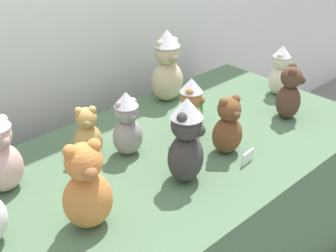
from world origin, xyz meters
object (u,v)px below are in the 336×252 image
(teddy_bear_cream, at_px, (280,71))
(teddy_bear_sand, at_px, (167,67))
(teddy_bear_chestnut, at_px, (228,127))
(teddy_bear_cocoa, at_px, (289,94))
(teddy_bear_honey, at_px, (88,134))
(teddy_bear_ginger, at_px, (87,188))
(display_table, at_px, (168,221))
(party_cup_green, at_px, (194,108))
(teddy_bear_charcoal, at_px, (186,142))
(teddy_bear_ash, at_px, (127,124))
(teddy_bear_caramel, at_px, (191,109))

(teddy_bear_cream, relative_size, teddy_bear_sand, 0.71)
(teddy_bear_chestnut, xyz_separation_m, teddy_bear_sand, (0.16, 0.52, 0.06))
(teddy_bear_cocoa, bearing_deg, teddy_bear_honey, 125.54)
(teddy_bear_ginger, bearing_deg, teddy_bear_chestnut, 14.28)
(teddy_bear_honey, relative_size, teddy_bear_chestnut, 0.89)
(teddy_bear_sand, xyz_separation_m, teddy_bear_ginger, (-0.80, -0.50, -0.03))
(display_table, bearing_deg, teddy_bear_cream, 1.58)
(party_cup_green, bearing_deg, display_table, -156.16)
(teddy_bear_honey, distance_m, teddy_bear_charcoal, 0.41)
(teddy_bear_honey, height_order, party_cup_green, teddy_bear_honey)
(teddy_bear_cocoa, relative_size, teddy_bear_ash, 0.94)
(display_table, distance_m, teddy_bear_sand, 0.73)
(teddy_bear_ginger, bearing_deg, teddy_bear_charcoal, 10.72)
(teddy_bear_cocoa, height_order, teddy_bear_sand, teddy_bear_sand)
(teddy_bear_cocoa, distance_m, teddy_bear_chestnut, 0.43)
(teddy_bear_charcoal, distance_m, teddy_bear_chestnut, 0.26)
(teddy_bear_charcoal, distance_m, teddy_bear_sand, 0.67)
(teddy_bear_chestnut, bearing_deg, display_table, 151.79)
(teddy_bear_cocoa, relative_size, teddy_bear_honey, 1.16)
(teddy_bear_cream, bearing_deg, party_cup_green, 152.77)
(teddy_bear_caramel, height_order, teddy_bear_sand, teddy_bear_sand)
(teddy_bear_charcoal, distance_m, party_cup_green, 0.48)
(teddy_bear_caramel, bearing_deg, teddy_bear_chestnut, -114.24)
(display_table, relative_size, teddy_bear_charcoal, 5.61)
(teddy_bear_honey, bearing_deg, teddy_bear_cocoa, 8.80)
(teddy_bear_chestnut, xyz_separation_m, party_cup_green, (0.11, 0.28, -0.06))
(teddy_bear_charcoal, xyz_separation_m, teddy_bear_ginger, (-0.39, 0.04, -0.02))
(teddy_bear_charcoal, height_order, party_cup_green, teddy_bear_charcoal)
(display_table, bearing_deg, teddy_bear_sand, 47.29)
(display_table, height_order, teddy_bear_sand, teddy_bear_sand)
(teddy_bear_caramel, distance_m, teddy_bear_charcoal, 0.30)
(teddy_bear_cocoa, xyz_separation_m, teddy_bear_charcoal, (-0.68, -0.02, 0.04))
(teddy_bear_chestnut, distance_m, teddy_bear_ginger, 0.65)
(display_table, relative_size, teddy_bear_honey, 8.40)
(teddy_bear_honey, xyz_separation_m, teddy_bear_sand, (0.58, 0.17, 0.07))
(party_cup_green, bearing_deg, teddy_bear_cream, -11.18)
(teddy_bear_charcoal, height_order, teddy_bear_sand, teddy_bear_sand)
(teddy_bear_caramel, distance_m, teddy_bear_chestnut, 0.18)
(teddy_bear_honey, relative_size, party_cup_green, 1.99)
(teddy_bear_honey, relative_size, teddy_bear_cream, 0.86)
(party_cup_green, bearing_deg, teddy_bear_caramel, -141.77)
(teddy_bear_caramel, xyz_separation_m, teddy_bear_ash, (-0.27, 0.08, -0.00))
(teddy_bear_cocoa, relative_size, teddy_bear_chestnut, 1.03)
(teddy_bear_honey, xyz_separation_m, teddy_bear_ginger, (-0.22, -0.33, 0.04))
(teddy_bear_charcoal, bearing_deg, teddy_bear_cocoa, -19.17)
(party_cup_green, bearing_deg, teddy_bear_chestnut, -110.55)
(teddy_bear_caramel, bearing_deg, teddy_bear_sand, 30.08)
(teddy_bear_chestnut, bearing_deg, teddy_bear_cocoa, 14.78)
(teddy_bear_cream, xyz_separation_m, teddy_bear_sand, (-0.46, 0.33, 0.05))
(teddy_bear_ash, height_order, teddy_bear_ginger, teddy_bear_ginger)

